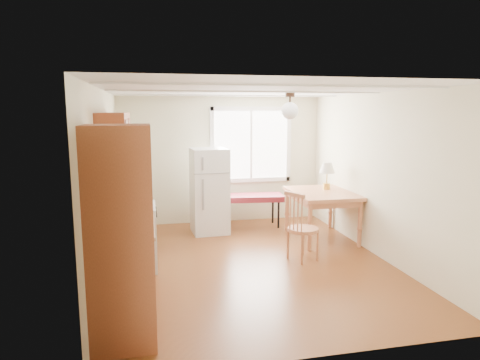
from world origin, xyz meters
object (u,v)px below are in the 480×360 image
object	(u,v)px
refrigerator	(209,191)
dining_table	(322,197)
chair	(298,222)
bench	(247,198)

from	to	relation	value
refrigerator	dining_table	world-z (taller)	refrigerator
dining_table	chair	distance (m)	1.28
refrigerator	chair	distance (m)	2.11
bench	chair	bearing A→B (deg)	-74.49
dining_table	chair	size ratio (longest dim) A/B	1.30
refrigerator	chair	xyz separation A→B (m)	(1.06, -1.81, -0.18)
dining_table	bench	bearing A→B (deg)	138.79
bench	dining_table	distance (m)	1.49
refrigerator	dining_table	bearing A→B (deg)	-26.49
refrigerator	dining_table	size ratio (longest dim) A/B	1.15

